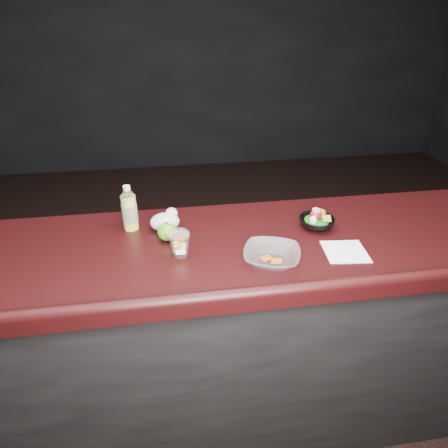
{
  "coord_description": "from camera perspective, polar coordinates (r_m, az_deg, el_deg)",
  "views": [
    {
      "loc": [
        -0.22,
        -1.06,
        1.86
      ],
      "look_at": [
        -0.01,
        0.32,
        1.1
      ],
      "focal_mm": 32.0,
      "sensor_mm": 36.0,
      "label": 1
    }
  ],
  "objects": [
    {
      "name": "room_shell",
      "position": [
        1.08,
        3.38,
        27.06
      ],
      "size": [
        8.0,
        8.0,
        8.0
      ],
      "color": "black",
      "rests_on": "ground"
    },
    {
      "name": "counter",
      "position": [
        1.93,
        0.32,
        -15.79
      ],
      "size": [
        4.06,
        0.71,
        1.02
      ],
      "color": "black",
      "rests_on": "ground"
    },
    {
      "name": "lemonade_bottle",
      "position": [
        1.73,
        -13.34,
        1.8
      ],
      "size": [
        0.07,
        0.07,
        0.2
      ],
      "color": "gold",
      "rests_on": "counter"
    },
    {
      "name": "fruit_cup",
      "position": [
        1.51,
        -6.37,
        -2.59
      ],
      "size": [
        0.08,
        0.08,
        0.12
      ],
      "color": "white",
      "rests_on": "counter"
    },
    {
      "name": "green_apple",
      "position": [
        1.63,
        -8.12,
        -1.12
      ],
      "size": [
        0.08,
        0.08,
        0.08
      ],
      "color": "#4D9010",
      "rests_on": "counter"
    },
    {
      "name": "plastic_bag",
      "position": [
        1.71,
        -8.33,
        0.46
      ],
      "size": [
        0.12,
        0.1,
        0.09
      ],
      "color": "silver",
      "rests_on": "counter"
    },
    {
      "name": "snack_bowl",
      "position": [
        1.76,
        13.07,
        0.33
      ],
      "size": [
        0.19,
        0.19,
        0.08
      ],
      "rotation": [
        0.0,
        0.0,
        0.33
      ],
      "color": "black",
      "rests_on": "counter"
    },
    {
      "name": "takeout_bowl",
      "position": [
        1.5,
        6.83,
        -4.59
      ],
      "size": [
        0.27,
        0.27,
        0.05
      ],
      "rotation": [
        0.0,
        0.0,
        -0.33
      ],
      "color": "silver",
      "rests_on": "counter"
    },
    {
      "name": "paper_napkin",
      "position": [
        1.63,
        16.91,
        -3.78
      ],
      "size": [
        0.18,
        0.18,
        0.0
      ],
      "primitive_type": "cube",
      "rotation": [
        0.0,
        0.0,
        -0.11
      ],
      "color": "white",
      "rests_on": "counter"
    }
  ]
}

